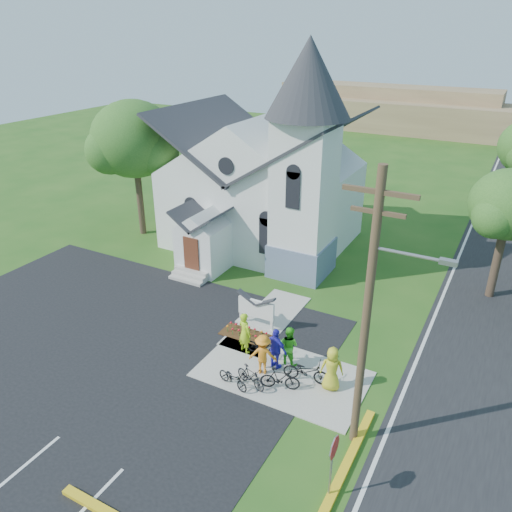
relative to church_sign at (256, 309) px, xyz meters
The scene contains 21 objects.
ground 3.57m from the church_sign, 69.44° to the right, with size 120.00×120.00×0.00m, color #235217.
parking_lot 7.86m from the church_sign, 138.12° to the right, with size 20.00×16.00×0.02m, color black.
sidewalk 3.95m from the church_sign, 45.00° to the right, with size 7.00×4.00×0.05m, color #A59E95.
church 11.06m from the church_sign, 114.73° to the left, with size 12.35×12.00×13.00m.
church_sign is the anchor object (origin of this frame).
flower_bed 1.34m from the church_sign, 90.00° to the right, with size 2.60×1.10×0.07m, color #38200F.
utility_pole 9.18m from the church_sign, 35.60° to the right, with size 3.45×0.28×10.00m.
stop_sign 9.97m from the church_sign, 48.12° to the right, with size 0.11×0.76×2.48m.
tree_lot_corner 15.53m from the church_sign, 152.02° to the left, with size 5.60×5.60×9.15m.
tree_road_near 13.75m from the church_sign, 42.21° to the left, with size 4.00×4.00×7.05m.
distant_hills 53.34m from the church_sign, 85.10° to the left, with size 61.00×10.00×5.60m.
cyclist_0 2.10m from the church_sign, 75.61° to the right, with size 0.72×0.47×1.98m, color #A7DA19.
bike_0 2.41m from the church_sign, 54.30° to the right, with size 0.57×1.65×0.87m, color black.
cyclist_1 3.22m from the church_sign, 35.71° to the right, with size 0.88×0.68×1.80m, color green.
bike_1 4.46m from the church_sign, 64.48° to the right, with size 0.44×1.54×0.93m, color black.
cyclist_2 3.32m from the church_sign, 47.04° to the right, with size 1.12×0.47×1.91m, color #2D26C1.
bike_2 4.58m from the church_sign, 73.53° to the right, with size 0.54×1.54×0.81m, color black.
cyclist_3 3.55m from the church_sign, 57.13° to the right, with size 1.17×0.67×1.81m, color orange.
bike_3 4.72m from the church_sign, 49.72° to the right, with size 0.46×1.63×0.98m, color black.
cyclist_4 5.47m from the church_sign, 28.11° to the right, with size 0.94×0.61×1.93m, color gold.
bike_4 4.63m from the church_sign, 35.08° to the right, with size 0.67×1.93×1.01m, color black.
Camera 1 is at (8.64, -14.94, 13.49)m, focal length 35.00 mm.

